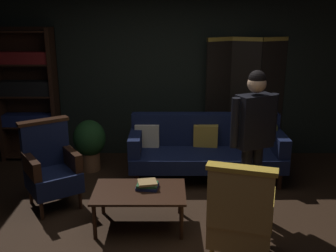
{
  "coord_description": "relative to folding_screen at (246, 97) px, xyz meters",
  "views": [
    {
      "loc": [
        0.02,
        -3.8,
        2.33
      ],
      "look_at": [
        0.0,
        0.8,
        0.95
      ],
      "focal_mm": 42.5,
      "sensor_mm": 36.0,
      "label": 1
    }
  ],
  "objects": [
    {
      "name": "ground_plane",
      "position": [
        -1.22,
        -2.29,
        -0.99
      ],
      "size": [
        10.0,
        10.0,
        0.0
      ],
      "primitive_type": "plane",
      "color": "black"
    },
    {
      "name": "back_wall",
      "position": [
        -1.22,
        0.16,
        0.41
      ],
      "size": [
        7.2,
        0.1,
        2.8
      ],
      "primitive_type": "cube",
      "color": "black",
      "rests_on": "ground_plane"
    },
    {
      "name": "folding_screen",
      "position": [
        0.0,
        0.0,
        0.0
      ],
      "size": [
        1.27,
        0.29,
        1.9
      ],
      "color": "black",
      "rests_on": "ground_plane"
    },
    {
      "name": "bookshelf",
      "position": [
        -3.37,
        -0.1,
        0.08
      ],
      "size": [
        0.9,
        0.32,
        2.05
      ],
      "color": "black",
      "rests_on": "ground_plane"
    },
    {
      "name": "velvet_couch",
      "position": [
        -0.67,
        -0.84,
        -0.53
      ],
      "size": [
        2.12,
        0.78,
        0.88
      ],
      "color": "black",
      "rests_on": "ground_plane"
    },
    {
      "name": "coffee_table",
      "position": [
        -1.51,
        -2.17,
        -0.61
      ],
      "size": [
        1.0,
        0.64,
        0.42
      ],
      "color": "black",
      "rests_on": "ground_plane"
    },
    {
      "name": "armchair_gilt_accent",
      "position": [
        -0.53,
        -2.84,
        -0.5
      ],
      "size": [
        0.72,
        0.72,
        1.04
      ],
      "color": "gold",
      "rests_on": "ground_plane"
    },
    {
      "name": "armchair_wing_left",
      "position": [
        -2.61,
        -1.66,
        -0.5
      ],
      "size": [
        0.8,
        0.8,
        1.04
      ],
      "color": "black",
      "rests_on": "ground_plane"
    },
    {
      "name": "standing_figure",
      "position": [
        -0.27,
        -1.98,
        0.04
      ],
      "size": [
        0.54,
        0.36,
        1.7
      ],
      "color": "black",
      "rests_on": "ground_plane"
    },
    {
      "name": "potted_plant",
      "position": [
        -2.35,
        -0.59,
        -0.55
      ],
      "size": [
        0.47,
        0.47,
        0.76
      ],
      "color": "brown",
      "rests_on": "ground_plane"
    },
    {
      "name": "book_navy_cloth",
      "position": [
        -1.43,
        -2.11,
        -0.55
      ],
      "size": [
        0.26,
        0.22,
        0.03
      ],
      "primitive_type": "cube",
      "rotation": [
        0.0,
        0.0,
        -0.15
      ],
      "color": "navy",
      "rests_on": "coffee_table"
    },
    {
      "name": "book_green_cloth",
      "position": [
        -1.43,
        -2.11,
        -0.52
      ],
      "size": [
        0.24,
        0.19,
        0.03
      ],
      "primitive_type": "cube",
      "rotation": [
        0.0,
        0.0,
        -0.09
      ],
      "color": "#1E4C28",
      "rests_on": "book_navy_cloth"
    },
    {
      "name": "book_tan_leather",
      "position": [
        -1.43,
        -2.11,
        -0.49
      ],
      "size": [
        0.23,
        0.21,
        0.03
      ],
      "primitive_type": "cube",
      "rotation": [
        0.0,
        0.0,
        0.18
      ],
      "color": "#9E7A47",
      "rests_on": "book_green_cloth"
    }
  ]
}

